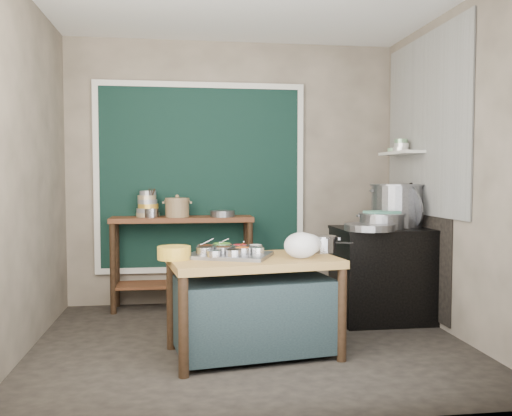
{
  "coord_description": "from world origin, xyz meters",
  "views": [
    {
      "loc": [
        -0.56,
        -4.34,
        1.36
      ],
      "look_at": [
        0.08,
        0.25,
        1.09
      ],
      "focal_mm": 38.0,
      "sensor_mm": 36.0,
      "label": 1
    }
  ],
  "objects": [
    {
      "name": "curtain_panel",
      "position": [
        -0.35,
        1.47,
        1.35
      ],
      "size": [
        2.1,
        0.02,
        1.9
      ],
      "primitive_type": "cube",
      "color": "black",
      "rests_on": "back_wall"
    },
    {
      "name": "plastic_bag_a",
      "position": [
        0.33,
        -0.39,
        0.85
      ],
      "size": [
        0.31,
        0.28,
        0.2
      ],
      "primitive_type": "ellipsoid",
      "rotation": [
        0.0,
        0.0,
        -0.25
      ],
      "color": "white",
      "rests_on": "prep_table"
    },
    {
      "name": "prep_table",
      "position": [
        -0.02,
        -0.3,
        0.38
      ],
      "size": [
        1.34,
        0.9,
        0.75
      ],
      "primitive_type": "cube",
      "rotation": [
        0.0,
        0.0,
        0.15
      ],
      "color": "olive",
      "rests_on": "floor"
    },
    {
      "name": "stove_block",
      "position": [
        1.35,
        0.55,
        0.42
      ],
      "size": [
        0.9,
        0.68,
        0.85
      ],
      "primitive_type": "cube",
      "color": "black",
      "rests_on": "floor"
    },
    {
      "name": "plastic_bag_b",
      "position": [
        0.42,
        -0.21,
        0.83
      ],
      "size": [
        0.25,
        0.23,
        0.17
      ],
      "primitive_type": "ellipsoid",
      "rotation": [
        0.0,
        0.0,
        -0.2
      ],
      "color": "white",
      "rests_on": "prep_table"
    },
    {
      "name": "wall_shelf",
      "position": [
        1.63,
        0.85,
        1.6
      ],
      "size": [
        0.22,
        0.7,
        0.03
      ],
      "primitive_type": "cube",
      "color": "beige",
      "rests_on": "right_wall"
    },
    {
      "name": "stock_pot",
      "position": [
        1.52,
        0.67,
        1.09
      ],
      "size": [
        0.56,
        0.56,
        0.41
      ],
      "primitive_type": null,
      "rotation": [
        0.0,
        0.0,
        0.07
      ],
      "color": "gray",
      "rests_on": "stove_top"
    },
    {
      "name": "left_wall",
      "position": [
        -1.76,
        0.0,
        1.4
      ],
      "size": [
        0.02,
        3.0,
        2.8
      ],
      "primitive_type": "cube",
      "color": "gray",
      "rests_on": "floor"
    },
    {
      "name": "floor",
      "position": [
        0.0,
        0.0,
        -0.01
      ],
      "size": [
        3.5,
        3.0,
        0.02
      ],
      "primitive_type": "cube",
      "color": "#2E2A23",
      "rests_on": "ground"
    },
    {
      "name": "curtain_frame",
      "position": [
        -0.35,
        1.46,
        1.35
      ],
      "size": [
        2.22,
        0.03,
        2.02
      ],
      "primitive_type": null,
      "color": "beige",
      "rests_on": "back_wall"
    },
    {
      "name": "tile_panel",
      "position": [
        1.74,
        0.55,
        1.85
      ],
      "size": [
        0.02,
        1.7,
        1.7
      ],
      "primitive_type": "cube",
      "color": "#B2B2AA",
      "rests_on": "right_wall"
    },
    {
      "name": "condiment_tray",
      "position": [
        -0.2,
        -0.25,
        0.76
      ],
      "size": [
        0.72,
        0.63,
        0.03
      ],
      "primitive_type": "cube",
      "rotation": [
        0.0,
        0.0,
        -0.39
      ],
      "color": "gray",
      "rests_on": "prep_table"
    },
    {
      "name": "pot_lid",
      "position": [
        1.59,
        0.56,
        1.09
      ],
      "size": [
        0.18,
        0.44,
        0.42
      ],
      "primitive_type": "cylinder",
      "rotation": [
        0.0,
        1.36,
        0.18
      ],
      "color": "gray",
      "rests_on": "stove_top"
    },
    {
      "name": "utensil_cup",
      "position": [
        -0.86,
        1.25,
        1.0
      ],
      "size": [
        0.17,
        0.17,
        0.09
      ],
      "primitive_type": "cylinder",
      "rotation": [
        0.0,
        0.0,
        0.11
      ],
      "color": "gray",
      "rests_on": "back_counter"
    },
    {
      "name": "soot_patch",
      "position": [
        1.74,
        0.65,
        0.7
      ],
      "size": [
        0.01,
        1.3,
        1.3
      ],
      "primitive_type": "cube",
      "color": "black",
      "rests_on": "right_wall"
    },
    {
      "name": "saucepan",
      "position": [
        0.57,
        -0.07,
        0.82
      ],
      "size": [
        0.31,
        0.31,
        0.13
      ],
      "primitive_type": null,
      "rotation": [
        0.0,
        0.0,
        -0.36
      ],
      "color": "gray",
      "rests_on": "prep_table"
    },
    {
      "name": "green_cloth",
      "position": [
        1.29,
        0.47,
        1.03
      ],
      "size": [
        0.32,
        0.27,
        0.02
      ],
      "primitive_type": "cube",
      "rotation": [
        0.0,
        0.0,
        0.2
      ],
      "color": "#4D8C76",
      "rests_on": "steamer"
    },
    {
      "name": "back_counter",
      "position": [
        -0.55,
        1.28,
        0.47
      ],
      "size": [
        1.45,
        0.4,
        0.95
      ],
      "primitive_type": "cube",
      "color": "brown",
      "rests_on": "floor"
    },
    {
      "name": "right_wall",
      "position": [
        1.76,
        0.0,
        1.4
      ],
      "size": [
        0.02,
        3.0,
        2.8
      ],
      "primitive_type": "cube",
      "color": "gray",
      "rests_on": "floor"
    },
    {
      "name": "condiment_bowls",
      "position": [
        -0.22,
        -0.23,
        0.8
      ],
      "size": [
        0.53,
        0.43,
        0.06
      ],
      "color": "gray",
      "rests_on": "condiment_tray"
    },
    {
      "name": "wide_bowl",
      "position": [
        -0.14,
        1.22,
        0.98
      ],
      "size": [
        0.27,
        0.27,
        0.06
      ],
      "primitive_type": "cylinder",
      "rotation": [
        0.0,
        0.0,
        -0.06
      ],
      "color": "gray",
      "rests_on": "back_counter"
    },
    {
      "name": "stove_top",
      "position": [
        1.35,
        0.55,
        0.86
      ],
      "size": [
        0.92,
        0.69,
        0.03
      ],
      "primitive_type": "cube",
      "color": "black",
      "rests_on": "stove_block"
    },
    {
      "name": "yellow_basin",
      "position": [
        -0.61,
        -0.3,
        0.8
      ],
      "size": [
        0.32,
        0.32,
        0.1
      ],
      "primitive_type": "cylinder",
      "rotation": [
        0.0,
        0.0,
        -0.39
      ],
      "color": "gold",
      "rests_on": "prep_table"
    },
    {
      "name": "shelf_bowl_green",
      "position": [
        1.63,
        1.05,
        1.64
      ],
      "size": [
        0.14,
        0.14,
        0.04
      ],
      "primitive_type": "cylinder",
      "rotation": [
        0.0,
        0.0,
        0.2
      ],
      "color": "gray",
      "rests_on": "wall_shelf"
    },
    {
      "name": "bowl_stack",
      "position": [
        -0.9,
        1.32,
        1.07
      ],
      "size": [
        0.24,
        0.24,
        0.27
      ],
      "color": "tan",
      "rests_on": "back_counter"
    },
    {
      "name": "shallow_pan",
      "position": [
        1.11,
        0.32,
        0.91
      ],
      "size": [
        0.5,
        0.5,
        0.06
      ],
      "primitive_type": "cylinder",
      "rotation": [
        0.0,
        0.0,
        -0.12
      ],
      "color": "gray",
      "rests_on": "stove_top"
    },
    {
      "name": "shelf_bowl_stack",
      "position": [
        1.63,
        0.86,
        1.67
      ],
      "size": [
        0.15,
        0.15,
        0.12
      ],
      "color": "silver",
      "rests_on": "wall_shelf"
    },
    {
      "name": "ceramic_crock",
      "position": [
        -0.6,
        1.25,
        1.04
      ],
      "size": [
        0.3,
        0.3,
        0.18
      ],
      "primitive_type": null,
      "rotation": [
        0.0,
        0.0,
        -0.17
      ],
      "color": "olive",
      "rests_on": "back_counter"
    },
    {
      "name": "steamer",
      "position": [
        1.29,
        0.47,
        0.95
      ],
      "size": [
        0.49,
        0.49,
        0.14
      ],
      "primitive_type": null,
      "rotation": [
        0.0,
        0.0,
        -0.11
      ],
      "color": "gray",
      "rests_on": "stove_top"
    },
    {
      "name": "back_wall",
      "position": [
        0.0,
        1.51,
        1.4
      ],
      "size": [
        3.5,
        0.02,
        2.8
      ],
      "primitive_type": "cube",
      "color": "gray",
      "rests_on": "floor"
    }
  ]
}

